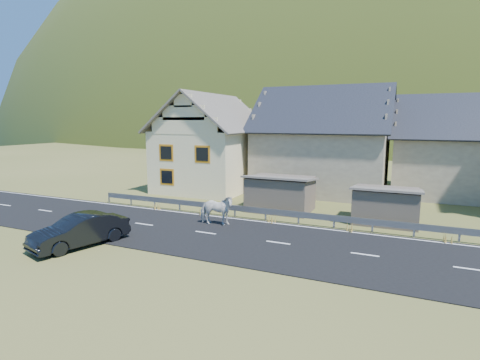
% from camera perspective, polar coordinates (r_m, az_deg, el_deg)
% --- Properties ---
extents(ground, '(160.00, 160.00, 0.00)m').
position_cam_1_polar(ground, '(18.41, 5.84, -9.60)').
color(ground, '#41491E').
rests_on(ground, ground).
extents(road, '(60.00, 7.00, 0.04)m').
position_cam_1_polar(road, '(18.40, 5.84, -9.54)').
color(road, black).
rests_on(road, ground).
extents(lane_markings, '(60.00, 6.60, 0.01)m').
position_cam_1_polar(lane_markings, '(18.40, 5.84, -9.47)').
color(lane_markings, silver).
rests_on(lane_markings, road).
extents(guardrail, '(28.10, 0.09, 0.75)m').
position_cam_1_polar(guardrail, '(21.64, 8.92, -5.26)').
color(guardrail, '#93969B').
rests_on(guardrail, ground).
extents(shed_left, '(4.30, 3.30, 2.40)m').
position_cam_1_polar(shed_left, '(24.71, 6.17, -2.13)').
color(shed_left, brown).
rests_on(shed_left, ground).
extents(shed_right, '(3.80, 2.90, 2.20)m').
position_cam_1_polar(shed_right, '(23.14, 21.32, -3.73)').
color(shed_right, brown).
rests_on(shed_right, ground).
extents(house_cream, '(7.80, 9.80, 8.30)m').
position_cam_1_polar(house_cream, '(32.50, -4.32, 6.37)').
color(house_cream, beige).
rests_on(house_cream, ground).
extents(house_stone_a, '(10.80, 9.80, 8.90)m').
position_cam_1_polar(house_stone_a, '(32.26, 12.65, 6.65)').
color(house_stone_a, tan).
rests_on(house_stone_a, ground).
extents(house_stone_b, '(9.80, 8.80, 8.10)m').
position_cam_1_polar(house_stone_b, '(33.84, 30.22, 5.07)').
color(house_stone_b, tan).
rests_on(house_stone_b, ground).
extents(mountain, '(440.00, 280.00, 260.00)m').
position_cam_1_polar(mountain, '(198.30, 23.61, 0.82)').
color(mountain, '#24360F').
rests_on(mountain, ground).
extents(conifer_patch, '(76.00, 50.00, 28.00)m').
position_cam_1_polar(conifer_patch, '(140.25, -1.58, 9.13)').
color(conifer_patch, black).
rests_on(conifer_patch, ground).
extents(horse, '(1.22, 2.17, 1.73)m').
position_cam_1_polar(horse, '(21.13, -3.65, -4.55)').
color(horse, silver).
rests_on(horse, road).
extents(car, '(2.76, 4.76, 1.48)m').
position_cam_1_polar(car, '(19.33, -23.20, -7.09)').
color(car, black).
rests_on(car, ground).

